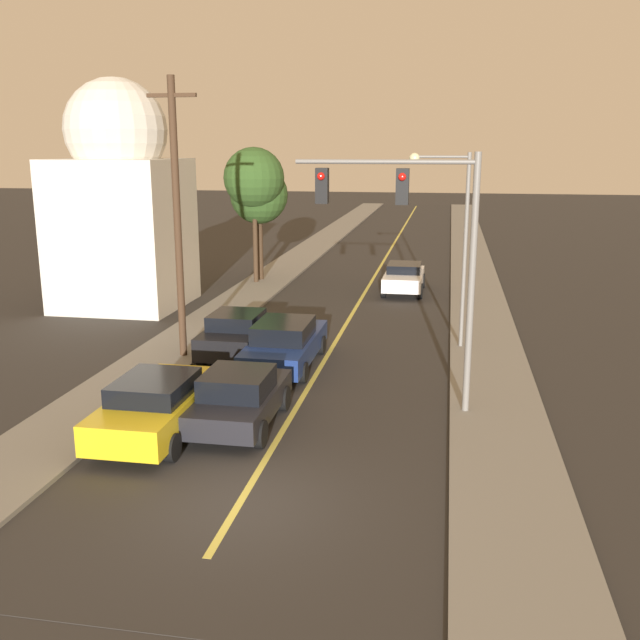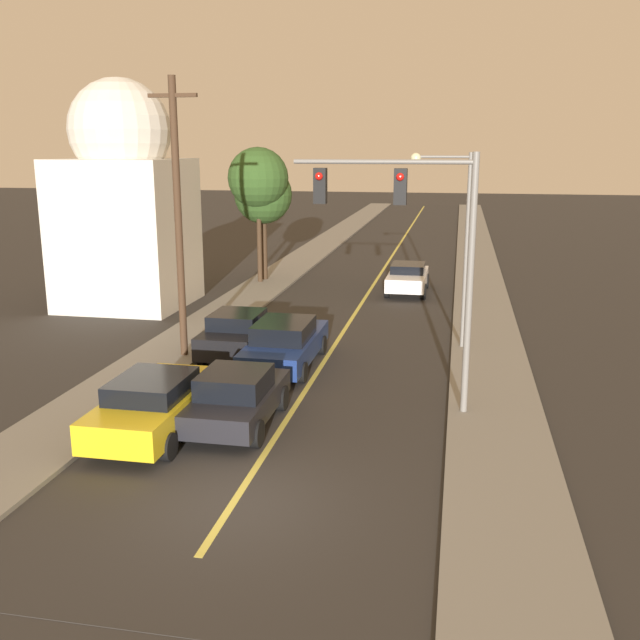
{
  "view_description": "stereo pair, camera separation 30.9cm",
  "coord_description": "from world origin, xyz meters",
  "px_view_note": "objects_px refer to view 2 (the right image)",
  "views": [
    {
      "loc": [
        3.88,
        -12.45,
        6.94
      ],
      "look_at": [
        0.0,
        9.08,
        1.6
      ],
      "focal_mm": 40.0,
      "sensor_mm": 36.0,
      "label": 1
    },
    {
      "loc": [
        4.18,
        -12.39,
        6.94
      ],
      "look_at": [
        0.0,
        9.08,
        1.6
      ],
      "focal_mm": 40.0,
      "sensor_mm": 36.0,
      "label": 2
    }
  ],
  "objects_px": {
    "car_outer_lane_second": "(239,333)",
    "tree_left_near": "(258,178)",
    "car_near_lane_second": "(285,343)",
    "traffic_signal_mast": "(415,230)",
    "utility_pole_left": "(178,216)",
    "tree_left_far": "(263,195)",
    "car_near_lane_front": "(237,397)",
    "car_outer_lane_front": "(155,403)",
    "domed_building_left": "(124,201)",
    "streetlamp_right": "(452,222)",
    "car_far_oncoming": "(408,277)"
  },
  "relations": [
    {
      "from": "car_outer_lane_second",
      "to": "tree_left_near",
      "type": "height_order",
      "value": "tree_left_near"
    },
    {
      "from": "car_outer_lane_second",
      "to": "tree_left_near",
      "type": "distance_m",
      "value": 13.91
    },
    {
      "from": "tree_left_near",
      "to": "car_outer_lane_second",
      "type": "bearing_deg",
      "value": -77.42
    },
    {
      "from": "utility_pole_left",
      "to": "tree_left_far",
      "type": "relative_size",
      "value": 1.52
    },
    {
      "from": "car_near_lane_second",
      "to": "car_outer_lane_front",
      "type": "relative_size",
      "value": 1.07
    },
    {
      "from": "car_near_lane_second",
      "to": "streetlamp_right",
      "type": "bearing_deg",
      "value": 31.06
    },
    {
      "from": "car_near_lane_second",
      "to": "tree_left_far",
      "type": "xyz_separation_m",
      "value": [
        -4.65,
        14.44,
        3.71
      ]
    },
    {
      "from": "car_outer_lane_front",
      "to": "tree_left_near",
      "type": "distance_m",
      "value": 20.39
    },
    {
      "from": "traffic_signal_mast",
      "to": "car_near_lane_front",
      "type": "bearing_deg",
      "value": -156.6
    },
    {
      "from": "car_far_oncoming",
      "to": "tree_left_far",
      "type": "relative_size",
      "value": 0.74
    },
    {
      "from": "car_outer_lane_second",
      "to": "car_near_lane_front",
      "type": "bearing_deg",
      "value": -73.12
    },
    {
      "from": "traffic_signal_mast",
      "to": "streetlamp_right",
      "type": "xyz_separation_m",
      "value": [
        0.86,
        6.39,
        -0.44
      ]
    },
    {
      "from": "tree_left_near",
      "to": "streetlamp_right",
      "type": "bearing_deg",
      "value": -47.2
    },
    {
      "from": "car_far_oncoming",
      "to": "car_outer_lane_front",
      "type": "bearing_deg",
      "value": 75.6
    },
    {
      "from": "car_near_lane_front",
      "to": "traffic_signal_mast",
      "type": "relative_size",
      "value": 0.6
    },
    {
      "from": "car_near_lane_second",
      "to": "traffic_signal_mast",
      "type": "distance_m",
      "value": 6.77
    },
    {
      "from": "car_outer_lane_second",
      "to": "streetlamp_right",
      "type": "xyz_separation_m",
      "value": [
        6.93,
        2.25,
        3.64
      ]
    },
    {
      "from": "car_outer_lane_second",
      "to": "domed_building_left",
      "type": "height_order",
      "value": "domed_building_left"
    },
    {
      "from": "car_near_lane_second",
      "to": "utility_pole_left",
      "type": "relative_size",
      "value": 0.56
    },
    {
      "from": "car_far_oncoming",
      "to": "utility_pole_left",
      "type": "distance_m",
      "value": 14.65
    },
    {
      "from": "utility_pole_left",
      "to": "streetlamp_right",
      "type": "bearing_deg",
      "value": 17.84
    },
    {
      "from": "traffic_signal_mast",
      "to": "utility_pole_left",
      "type": "bearing_deg",
      "value": 155.31
    },
    {
      "from": "streetlamp_right",
      "to": "car_far_oncoming",
      "type": "bearing_deg",
      "value": 102.29
    },
    {
      "from": "domed_building_left",
      "to": "car_near_lane_second",
      "type": "bearing_deg",
      "value": -40.32
    },
    {
      "from": "car_near_lane_second",
      "to": "car_outer_lane_second",
      "type": "relative_size",
      "value": 1.23
    },
    {
      "from": "streetlamp_right",
      "to": "traffic_signal_mast",
      "type": "bearing_deg",
      "value": -97.69
    },
    {
      "from": "car_outer_lane_front",
      "to": "domed_building_left",
      "type": "bearing_deg",
      "value": 117.8
    },
    {
      "from": "streetlamp_right",
      "to": "car_near_lane_second",
      "type": "bearing_deg",
      "value": -148.94
    },
    {
      "from": "car_near_lane_front",
      "to": "utility_pole_left",
      "type": "xyz_separation_m",
      "value": [
        -3.57,
        5.43,
        4.01
      ]
    },
    {
      "from": "car_far_oncoming",
      "to": "utility_pole_left",
      "type": "relative_size",
      "value": 0.49
    },
    {
      "from": "car_near_lane_front",
      "to": "car_outer_lane_front",
      "type": "xyz_separation_m",
      "value": [
        -1.81,
        -0.87,
        0.03
      ]
    },
    {
      "from": "domed_building_left",
      "to": "tree_left_far",
      "type": "bearing_deg",
      "value": 57.19
    },
    {
      "from": "streetlamp_right",
      "to": "domed_building_left",
      "type": "distance_m",
      "value": 14.86
    },
    {
      "from": "car_near_lane_second",
      "to": "utility_pole_left",
      "type": "bearing_deg",
      "value": 175.4
    },
    {
      "from": "tree_left_far",
      "to": "car_far_oncoming",
      "type": "bearing_deg",
      "value": -12.45
    },
    {
      "from": "car_near_lane_front",
      "to": "car_outer_lane_front",
      "type": "relative_size",
      "value": 0.86
    },
    {
      "from": "traffic_signal_mast",
      "to": "streetlamp_right",
      "type": "relative_size",
      "value": 1.01
    },
    {
      "from": "streetlamp_right",
      "to": "tree_left_far",
      "type": "height_order",
      "value": "streetlamp_right"
    },
    {
      "from": "car_outer_lane_second",
      "to": "traffic_signal_mast",
      "type": "xyz_separation_m",
      "value": [
        6.06,
        -4.13,
        4.08
      ]
    },
    {
      "from": "traffic_signal_mast",
      "to": "domed_building_left",
      "type": "height_order",
      "value": "domed_building_left"
    },
    {
      "from": "car_outer_lane_front",
      "to": "tree_left_far",
      "type": "relative_size",
      "value": 0.8
    },
    {
      "from": "utility_pole_left",
      "to": "tree_left_far",
      "type": "height_order",
      "value": "utility_pole_left"
    },
    {
      "from": "car_outer_lane_front",
      "to": "car_far_oncoming",
      "type": "height_order",
      "value": "car_outer_lane_front"
    },
    {
      "from": "car_outer_lane_front",
      "to": "streetlamp_right",
      "type": "xyz_separation_m",
      "value": [
        6.93,
        9.1,
        3.65
      ]
    },
    {
      "from": "car_near_lane_second",
      "to": "domed_building_left",
      "type": "bearing_deg",
      "value": 139.68
    },
    {
      "from": "car_outer_lane_front",
      "to": "tree_left_far",
      "type": "xyz_separation_m",
      "value": [
        -2.84,
        20.46,
        3.7
      ]
    },
    {
      "from": "streetlamp_right",
      "to": "tree_left_near",
      "type": "height_order",
      "value": "tree_left_near"
    },
    {
      "from": "car_near_lane_front",
      "to": "streetlamp_right",
      "type": "distance_m",
      "value": 10.36
    },
    {
      "from": "car_outer_lane_second",
      "to": "utility_pole_left",
      "type": "relative_size",
      "value": 0.46
    },
    {
      "from": "streetlamp_right",
      "to": "tree_left_far",
      "type": "bearing_deg",
      "value": 130.67
    }
  ]
}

